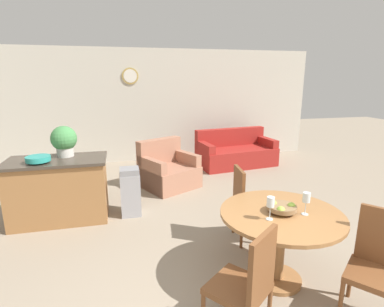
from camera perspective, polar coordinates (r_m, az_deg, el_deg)
wall_back at (r=7.48m, az=-6.78°, el=9.02°), size 8.00×0.09×2.70m
dining_table at (r=3.14m, az=16.46°, el=-13.53°), size 1.18×1.18×0.75m
dining_chair_near_left at (r=2.50m, az=10.51°, el=-22.90°), size 0.59×0.59×0.95m
dining_chair_near_right at (r=3.09m, az=31.86°, el=-17.13°), size 0.59×0.59×0.95m
dining_chair_far_side at (r=3.83m, az=10.42°, el=-9.10°), size 0.47×0.47×0.95m
fruit_bowl at (r=3.04m, az=16.74°, el=-9.83°), size 0.28×0.28×0.10m
wine_glass_left at (r=2.83m, az=14.74°, el=-9.08°), size 0.07×0.07×0.22m
wine_glass_right at (r=3.03m, az=20.96°, el=-7.98°), size 0.07×0.07×0.22m
kitchen_island at (r=4.72m, az=-23.95°, el=-6.32°), size 1.35×0.72×0.91m
teal_bowl at (r=4.49m, az=-27.26°, el=-0.90°), size 0.31×0.31×0.09m
potted_plant at (r=4.67m, az=-23.20°, el=2.35°), size 0.36×0.36×0.44m
trash_bin at (r=4.60m, az=-11.65°, el=-7.17°), size 0.29×0.28×0.73m
couch at (r=7.15m, az=8.27°, el=0.07°), size 1.88×1.09×0.84m
armchair at (r=5.70m, az=-4.59°, el=-3.39°), size 1.20×1.17×0.88m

